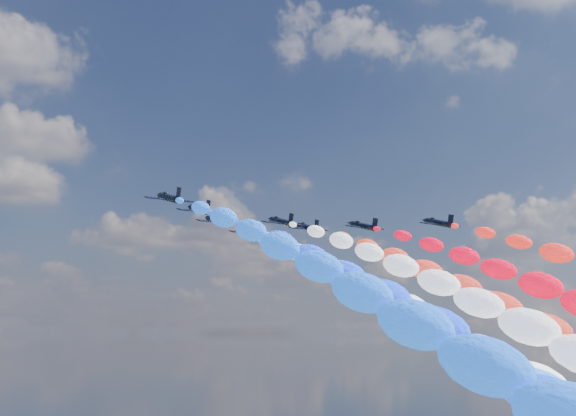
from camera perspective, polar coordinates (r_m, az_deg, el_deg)
jet_0 at (r=126.64m, az=-8.77°, el=0.75°), size 8.34×11.32×4.97m
trail_0 at (r=74.16m, az=7.51°, el=-9.25°), size 6.46×112.46×47.95m
jet_1 at (r=137.78m, az=-6.58°, el=-0.11°), size 8.23×11.24×4.97m
trail_1 at (r=86.43m, az=8.84°, el=-9.21°), size 6.46×112.46×47.95m
jet_2 at (r=150.64m, az=-5.31°, el=-0.92°), size 8.38×11.35×4.97m
trail_2 at (r=99.82m, az=8.73°, el=-9.21°), size 6.46×112.46×47.95m
jet_3 at (r=151.64m, az=-0.50°, el=-1.01°), size 8.18×11.21×4.97m
trail_3 at (r=104.07m, az=15.55°, el=-8.98°), size 6.46×112.46×47.95m
jet_4 at (r=166.08m, az=-3.03°, el=-1.72°), size 8.40×11.37×4.97m
trail_4 at (r=116.45m, az=10.07°, el=-9.17°), size 6.46×112.46×47.95m
jet_5 at (r=160.10m, az=1.45°, el=-1.45°), size 8.75×11.62×4.97m
trail_5 at (r=113.72m, az=17.05°, el=-8.91°), size 6.46×112.46×47.95m
jet_6 at (r=158.53m, az=5.59°, el=-1.33°), size 8.46×11.41×4.97m
jet_7 at (r=156.21m, az=11.06°, el=-1.08°), size 8.87×11.70×4.97m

